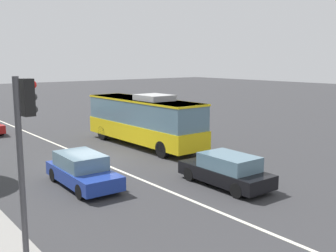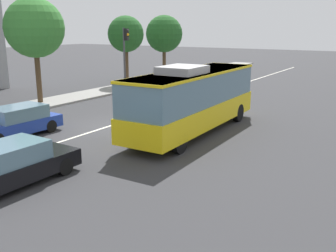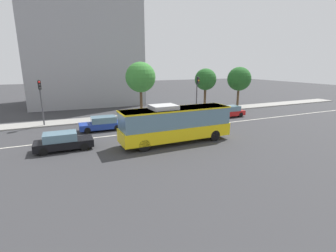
% 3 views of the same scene
% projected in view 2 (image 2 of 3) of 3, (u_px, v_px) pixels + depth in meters
% --- Properties ---
extents(ground_plane, '(160.00, 160.00, 0.00)m').
position_uv_depth(ground_plane, '(109.00, 127.00, 20.90)').
color(ground_plane, '#333335').
extents(sidewalk_kerb, '(80.00, 2.90, 0.14)m').
position_uv_depth(sidewalk_kerb, '(15.00, 109.00, 24.95)').
color(sidewalk_kerb, gray).
rests_on(sidewalk_kerb, ground_plane).
extents(lane_centre_line, '(76.00, 0.16, 0.01)m').
position_uv_depth(lane_centre_line, '(109.00, 126.00, 20.90)').
color(lane_centre_line, silver).
rests_on(lane_centre_line, ground_plane).
extents(transit_bus, '(10.04, 2.67, 3.46)m').
position_uv_depth(transit_bus, '(194.00, 97.00, 19.37)').
color(transit_bus, yellow).
rests_on(transit_bus, ground_plane).
extents(sedan_red, '(4.51, 1.84, 1.46)m').
position_uv_depth(sedan_red, '(182.00, 82.00, 32.54)').
color(sedan_red, '#B21919').
rests_on(sedan_red, ground_plane).
extents(sedan_black, '(4.53, 1.88, 1.46)m').
position_uv_depth(sedan_black, '(12.00, 164.00, 13.02)').
color(sedan_black, black).
rests_on(sedan_black, ground_plane).
extents(sedan_blue, '(4.56, 1.94, 1.46)m').
position_uv_depth(sedan_blue, '(16.00, 122.00, 18.91)').
color(sedan_blue, '#1E3899').
rests_on(sedan_blue, ground_plane).
extents(traffic_light_near_corner, '(0.33, 0.62, 5.20)m').
position_uv_depth(traffic_light_near_corner, '(126.00, 48.00, 31.88)').
color(traffic_light_near_corner, '#47474C').
rests_on(traffic_light_near_corner, ground_plane).
extents(street_tree_kerbside_left, '(3.98, 3.98, 7.17)m').
position_uv_depth(street_tree_kerbside_left, '(34.00, 28.00, 25.82)').
color(street_tree_kerbside_left, '#4C3823').
rests_on(street_tree_kerbside_left, ground_plane).
extents(street_tree_kerbside_centre, '(3.78, 3.78, 6.46)m').
position_uv_depth(street_tree_kerbside_centre, '(164.00, 34.00, 39.88)').
color(street_tree_kerbside_centre, '#4C3823').
rests_on(street_tree_kerbside_centre, ground_plane).
extents(street_tree_kerbside_right, '(3.24, 3.24, 6.26)m').
position_uv_depth(street_tree_kerbside_right, '(126.00, 34.00, 34.71)').
color(street_tree_kerbside_right, '#4C3823').
rests_on(street_tree_kerbside_right, ground_plane).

